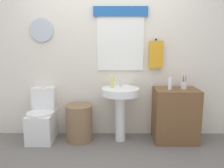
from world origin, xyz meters
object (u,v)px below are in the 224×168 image
at_px(soap_bottle, 112,82).
at_px(toothbrush_cup, 184,85).
at_px(lotion_bottle, 170,83).
at_px(toilet, 43,120).
at_px(laundry_hamper, 79,123).
at_px(pedestal_sink, 120,101).
at_px(wooden_cabinet, 175,115).

xyz_separation_m(soap_bottle, toothbrush_cup, (1.02, -0.03, -0.04)).
relative_size(soap_bottle, lotion_bottle, 0.92).
relative_size(toilet, lotion_bottle, 4.35).
height_order(toilet, laundry_hamper, toilet).
relative_size(pedestal_sink, toothbrush_cup, 4.24).
distance_m(toilet, wooden_cabinet, 1.95).
bearing_deg(soap_bottle, lotion_bottle, -6.35).
height_order(laundry_hamper, wooden_cabinet, wooden_cabinet).
relative_size(laundry_hamper, wooden_cabinet, 0.69).
bearing_deg(wooden_cabinet, pedestal_sink, 180.00).
height_order(pedestal_sink, wooden_cabinet, pedestal_sink).
bearing_deg(wooden_cabinet, laundry_hamper, 180.00).
height_order(wooden_cabinet, lotion_bottle, lotion_bottle).
distance_m(soap_bottle, lotion_bottle, 0.81).
xyz_separation_m(toilet, lotion_bottle, (1.84, -0.07, 0.56)).
relative_size(laundry_hamper, pedestal_sink, 0.68).
xyz_separation_m(pedestal_sink, toothbrush_cup, (0.90, 0.02, 0.23)).
relative_size(toilet, pedestal_sink, 1.00).
height_order(toilet, pedestal_sink, pedestal_sink).
xyz_separation_m(toilet, soap_bottle, (1.03, 0.02, 0.57)).
bearing_deg(toothbrush_cup, soap_bottle, 178.32).
bearing_deg(pedestal_sink, laundry_hamper, 180.00).
distance_m(pedestal_sink, toothbrush_cup, 0.93).
relative_size(pedestal_sink, soap_bottle, 4.75).
height_order(laundry_hamper, lotion_bottle, lotion_bottle).
height_order(toilet, wooden_cabinet, toilet).
distance_m(laundry_hamper, soap_bottle, 0.77).
distance_m(laundry_hamper, toothbrush_cup, 1.61).
bearing_deg(lotion_bottle, toothbrush_cup, 15.56).
bearing_deg(laundry_hamper, pedestal_sink, 0.00).
bearing_deg(lotion_bottle, pedestal_sink, 176.67).
height_order(wooden_cabinet, soap_bottle, soap_bottle).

